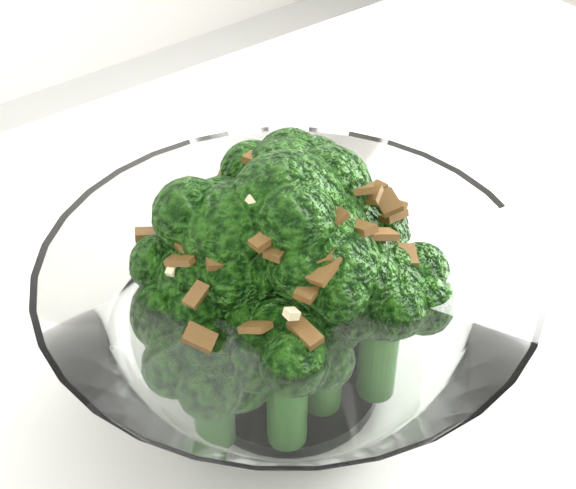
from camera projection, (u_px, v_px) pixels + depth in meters
broccoli_dish at (286, 311)px, 0.44m from camera, size 0.24×0.24×0.15m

